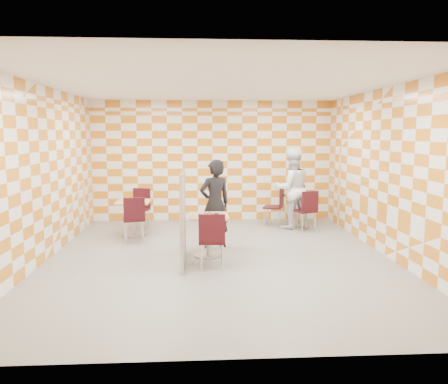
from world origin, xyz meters
name	(u,v)px	position (x,y,z in m)	size (l,w,h in m)	color
room_shell	(218,171)	(0.00, 0.54, 1.50)	(7.00, 7.00, 7.00)	gray
main_table	(209,228)	(-0.18, 0.13, 0.51)	(0.70, 0.70, 0.75)	tan
second_table	(298,204)	(2.04, 2.73, 0.51)	(0.70, 0.70, 0.75)	tan
empty_table	(134,212)	(-1.75, 1.85, 0.51)	(0.70, 0.70, 0.75)	tan
chair_main_front	(212,237)	(-0.14, -0.65, 0.54)	(0.43, 0.44, 0.92)	#340A11
chair_second_front	(307,207)	(2.07, 2.02, 0.54)	(0.55, 0.55, 0.92)	#340A11
chair_second_side	(277,203)	(1.50, 2.62, 0.54)	(0.55, 0.55, 0.92)	#340A11
chair_empty_near	(134,216)	(-1.65, 1.25, 0.54)	(0.51, 0.51, 0.92)	#340A11
chair_empty_far	(140,205)	(-1.70, 2.57, 0.54)	(0.52, 0.52, 0.92)	#340A11
partition	(183,217)	(-0.62, -0.25, 0.79)	(0.08, 1.38, 1.55)	white
man_dark	(215,204)	(-0.04, 0.75, 0.85)	(0.62, 0.41, 1.70)	black
man_white	(292,189)	(1.80, 2.39, 0.92)	(0.90, 0.70, 1.84)	white
pizza_on_foil	(209,214)	(-0.18, 0.12, 0.77)	(0.40, 0.40, 0.04)	silver
sport_bottle	(293,190)	(1.91, 2.81, 0.84)	(0.06, 0.06, 0.20)	white
soda_bottle	(304,189)	(2.17, 2.78, 0.85)	(0.07, 0.07, 0.23)	black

